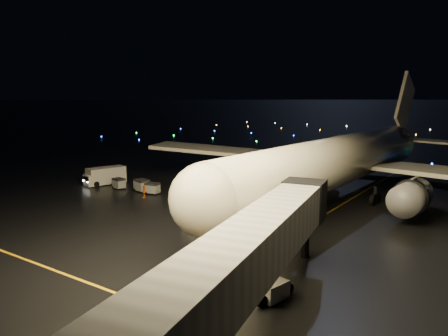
% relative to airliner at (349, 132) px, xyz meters
% --- Properties ---
extents(lane_centre, '(0.25, 80.00, 0.02)m').
position_rel_airliner_xyz_m(lane_centre, '(0.91, -11.57, -8.57)').
color(lane_centre, gold).
rests_on(lane_centre, ground).
extents(lane_cross, '(60.00, 0.25, 0.02)m').
position_rel_airliner_xyz_m(lane_cross, '(-16.09, -36.57, -8.57)').
color(lane_cross, gold).
rests_on(lane_cross, ground).
extents(airliner, '(63.53, 60.67, 17.15)m').
position_rel_airliner_xyz_m(airliner, '(0.00, 0.00, 0.00)').
color(airliner, silver).
rests_on(airliner, ground).
extents(pushback_tug, '(4.08, 2.74, 1.78)m').
position_rel_airliner_xyz_m(pushback_tug, '(4.63, -31.02, -7.69)').
color(pushback_tug, silver).
rests_on(pushback_tug, ground).
extents(belt_loader, '(7.06, 3.16, 3.31)m').
position_rel_airliner_xyz_m(belt_loader, '(-6.30, -22.69, -6.92)').
color(belt_loader, silver).
rests_on(belt_loader, ground).
extents(service_truck, '(4.03, 7.41, 2.61)m').
position_rel_airliner_xyz_m(service_truck, '(-32.66, -12.33, -7.27)').
color(service_truck, silver).
rests_on(service_truck, ground).
extents(crew_c, '(0.85, 1.09, 1.73)m').
position_rel_airliner_xyz_m(crew_c, '(-21.60, -15.52, -7.71)').
color(crew_c, orange).
rests_on(crew_c, ground).
extents(safety_cone_0, '(0.42, 0.42, 0.44)m').
position_rel_airliner_xyz_m(safety_cone_0, '(-5.50, -12.59, -8.36)').
color(safety_cone_0, '#FC3A00').
rests_on(safety_cone_0, ground).
extents(safety_cone_1, '(0.48, 0.48, 0.54)m').
position_rel_airliner_xyz_m(safety_cone_1, '(-7.24, -3.34, -8.31)').
color(safety_cone_1, '#FC3A00').
rests_on(safety_cone_1, ground).
extents(safety_cone_2, '(0.48, 0.48, 0.54)m').
position_rel_airliner_xyz_m(safety_cone_2, '(-14.95, -10.31, -8.31)').
color(safety_cone_2, '#FC3A00').
rests_on(safety_cone_2, ground).
extents(safety_cone_3, '(0.51, 0.51, 0.45)m').
position_rel_airliner_xyz_m(safety_cone_3, '(-27.80, 6.16, -8.35)').
color(safety_cone_3, '#FC3A00').
rests_on(safety_cone_3, ground).
extents(taxiway_lights, '(164.00, 92.00, 0.36)m').
position_rel_airliner_xyz_m(taxiway_lights, '(-11.09, 79.43, -8.40)').
color(taxiway_lights, black).
rests_on(taxiway_lights, ground).
extents(baggage_cart_0, '(2.28, 1.83, 1.72)m').
position_rel_airliner_xyz_m(baggage_cart_0, '(-24.60, -12.95, -7.72)').
color(baggage_cart_0, gray).
rests_on(baggage_cart_0, ground).
extents(baggage_cart_1, '(1.99, 1.56, 1.52)m').
position_rel_airliner_xyz_m(baggage_cart_1, '(-22.35, -13.18, -7.82)').
color(baggage_cart_1, gray).
rests_on(baggage_cart_1, ground).
extents(baggage_cart_2, '(1.98, 1.57, 1.51)m').
position_rel_airliner_xyz_m(baggage_cart_2, '(-28.65, -13.47, -7.82)').
color(baggage_cart_2, gray).
rests_on(baggage_cart_2, ground).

